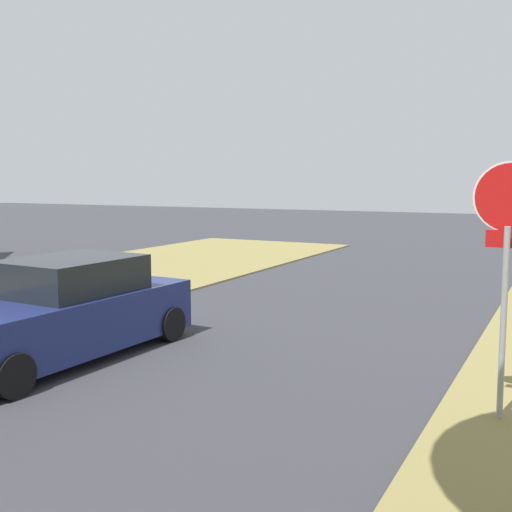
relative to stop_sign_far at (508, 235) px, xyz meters
The scene contains 2 objects.
stop_sign_far is the anchor object (origin of this frame).
parked_sedan_navy 6.64m from the stop_sign_far, behind, with size 2.08×4.46×1.57m.
Camera 1 is at (4.95, 4.94, 2.80)m, focal length 42.77 mm.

